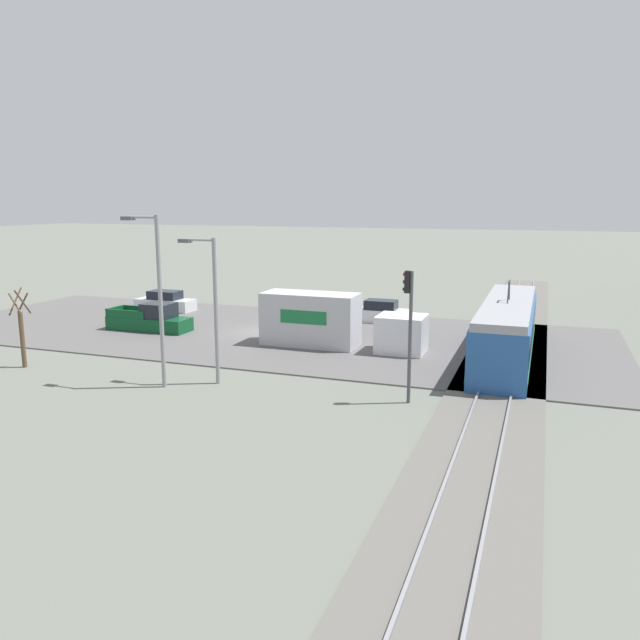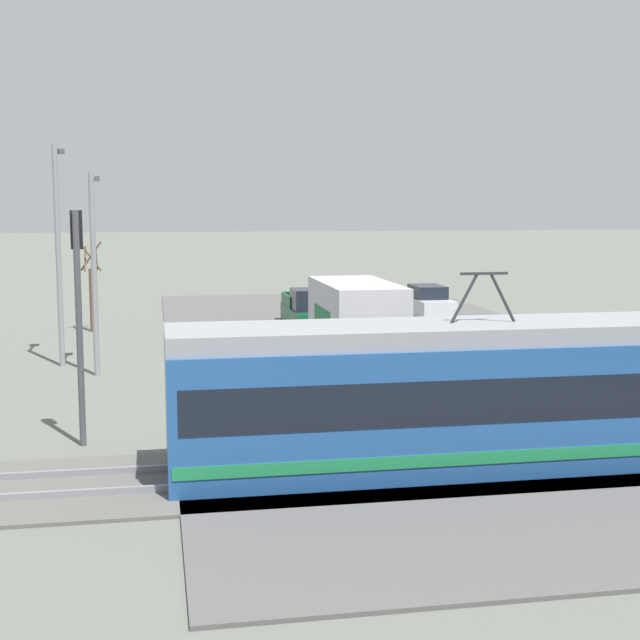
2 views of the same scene
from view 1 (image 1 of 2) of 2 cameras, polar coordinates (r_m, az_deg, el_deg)
name	(u,v)px [view 1 (image 1 of 2)]	position (r m, az deg, el deg)	size (l,w,h in m)	color
ground_plane	(258,332)	(42.42, -5.72, -1.14)	(320.00, 320.00, 0.00)	#60665B
road_surface	(258,332)	(42.41, -5.72, -1.09)	(18.02, 46.18, 0.08)	#565454
rail_bed	(507,351)	(38.42, 16.75, -2.75)	(69.38, 4.40, 0.22)	#5B5954
light_rail_tram	(507,331)	(35.98, 16.69, -1.01)	(14.15, 2.77, 4.41)	#235193
box_truck	(332,322)	(37.59, 1.08, -0.23)	(2.46, 9.96, 3.20)	silver
pickup_truck	(151,320)	(43.96, -15.22, 0.02)	(1.92, 5.79, 1.91)	#0C4723
sedan_car_0	(381,313)	(45.58, 5.59, 0.65)	(1.70, 4.32, 1.61)	silver
sedan_car_1	(165,302)	(51.72, -13.97, 1.59)	(1.81, 4.78, 1.59)	silver
traffic_light_pole	(409,319)	(27.14, 8.14, 0.05)	(0.28, 0.47, 5.85)	#47474C
street_tree	(22,332)	(36.67, -25.61, -0.98)	(1.02, 0.85, 4.27)	brown
street_lamp_near_crossing	(156,290)	(30.11, -14.75, 2.71)	(0.36, 1.95, 8.16)	gray
street_lamp_mid_block	(211,299)	(30.23, -9.90, 1.87)	(0.36, 1.95, 7.08)	gray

